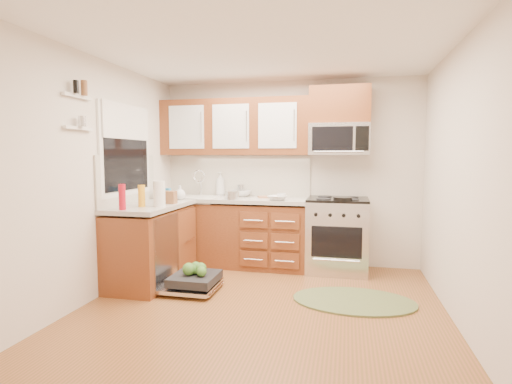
% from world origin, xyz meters
% --- Properties ---
extents(floor, '(3.50, 3.50, 0.00)m').
position_xyz_m(floor, '(0.00, 0.00, 0.00)').
color(floor, brown).
rests_on(floor, ground).
extents(ceiling, '(3.50, 3.50, 0.00)m').
position_xyz_m(ceiling, '(0.00, 0.00, 2.50)').
color(ceiling, white).
rests_on(ceiling, ground).
extents(wall_back, '(3.50, 0.04, 2.50)m').
position_xyz_m(wall_back, '(0.00, 1.75, 1.25)').
color(wall_back, beige).
rests_on(wall_back, ground).
extents(wall_front, '(3.50, 0.04, 2.50)m').
position_xyz_m(wall_front, '(0.00, -1.75, 1.25)').
color(wall_front, beige).
rests_on(wall_front, ground).
extents(wall_left, '(0.04, 3.50, 2.50)m').
position_xyz_m(wall_left, '(-1.75, 0.00, 1.25)').
color(wall_left, beige).
rests_on(wall_left, ground).
extents(wall_right, '(0.04, 3.50, 2.50)m').
position_xyz_m(wall_right, '(1.75, 0.00, 1.25)').
color(wall_right, beige).
rests_on(wall_right, ground).
extents(base_cabinet_back, '(2.05, 0.60, 0.85)m').
position_xyz_m(base_cabinet_back, '(-0.73, 1.45, 0.42)').
color(base_cabinet_back, '#5C2B14').
rests_on(base_cabinet_back, ground).
extents(base_cabinet_left, '(0.60, 1.25, 0.85)m').
position_xyz_m(base_cabinet_left, '(-1.45, 0.52, 0.42)').
color(base_cabinet_left, '#5C2B14').
rests_on(base_cabinet_left, ground).
extents(countertop_back, '(2.07, 0.64, 0.05)m').
position_xyz_m(countertop_back, '(-0.72, 1.44, 0.90)').
color(countertop_back, '#BBB5AB').
rests_on(countertop_back, base_cabinet_back).
extents(countertop_left, '(0.64, 1.27, 0.05)m').
position_xyz_m(countertop_left, '(-1.44, 0.53, 0.90)').
color(countertop_left, '#BBB5AB').
rests_on(countertop_left, base_cabinet_left).
extents(backsplash_back, '(2.05, 0.02, 0.57)m').
position_xyz_m(backsplash_back, '(-0.73, 1.74, 1.21)').
color(backsplash_back, '#B9B7A6').
rests_on(backsplash_back, ground).
extents(backsplash_left, '(0.02, 1.25, 0.57)m').
position_xyz_m(backsplash_left, '(-1.74, 0.52, 1.21)').
color(backsplash_left, '#B9B7A6').
rests_on(backsplash_left, ground).
extents(upper_cabinets, '(2.05, 0.35, 0.75)m').
position_xyz_m(upper_cabinets, '(-0.73, 1.57, 1.88)').
color(upper_cabinets, '#5C2B14').
rests_on(upper_cabinets, ground).
extents(cabinet_over_mw, '(0.76, 0.35, 0.47)m').
position_xyz_m(cabinet_over_mw, '(0.68, 1.57, 2.13)').
color(cabinet_over_mw, '#5C2B14').
rests_on(cabinet_over_mw, ground).
extents(range, '(0.76, 0.64, 0.95)m').
position_xyz_m(range, '(0.68, 1.43, 0.47)').
color(range, silver).
rests_on(range, ground).
extents(microwave, '(0.76, 0.38, 0.40)m').
position_xyz_m(microwave, '(0.68, 1.55, 1.70)').
color(microwave, silver).
rests_on(microwave, ground).
extents(sink, '(0.62, 0.50, 0.26)m').
position_xyz_m(sink, '(-1.25, 1.42, 0.80)').
color(sink, white).
rests_on(sink, ground).
extents(dishwasher, '(0.70, 0.60, 0.20)m').
position_xyz_m(dishwasher, '(-0.86, 0.30, 0.10)').
color(dishwasher, silver).
rests_on(dishwasher, ground).
extents(window, '(0.03, 1.05, 1.05)m').
position_xyz_m(window, '(-1.74, 0.50, 1.55)').
color(window, white).
rests_on(window, ground).
extents(window_blind, '(0.02, 0.96, 0.40)m').
position_xyz_m(window_blind, '(-1.71, 0.50, 1.88)').
color(window_blind, white).
rests_on(window_blind, ground).
extents(shelf_upper, '(0.04, 0.40, 0.03)m').
position_xyz_m(shelf_upper, '(-1.72, -0.35, 2.05)').
color(shelf_upper, white).
rests_on(shelf_upper, ground).
extents(shelf_lower, '(0.04, 0.40, 0.03)m').
position_xyz_m(shelf_lower, '(-1.72, -0.35, 1.75)').
color(shelf_lower, white).
rests_on(shelf_lower, ground).
extents(rug, '(1.42, 1.12, 0.02)m').
position_xyz_m(rug, '(0.88, 0.36, 0.01)').
color(rug, '#5F6F3F').
rests_on(rug, ground).
extents(skillet, '(0.28, 0.28, 0.04)m').
position_xyz_m(skillet, '(0.74, 1.18, 0.97)').
color(skillet, black).
rests_on(skillet, range).
extents(stock_pot, '(0.20, 0.20, 0.11)m').
position_xyz_m(stock_pot, '(-0.66, 1.22, 0.98)').
color(stock_pot, silver).
rests_on(stock_pot, countertop_back).
extents(cutting_board, '(0.33, 0.27, 0.02)m').
position_xyz_m(cutting_board, '(-0.24, 1.55, 0.94)').
color(cutting_board, '#A26F4A').
rests_on(cutting_board, countertop_back).
extents(canister, '(0.12, 0.12, 0.16)m').
position_xyz_m(canister, '(-0.66, 1.65, 1.01)').
color(canister, silver).
rests_on(canister, countertop_back).
extents(paper_towel_roll, '(0.14, 0.14, 0.28)m').
position_xyz_m(paper_towel_roll, '(-1.25, 0.35, 1.07)').
color(paper_towel_roll, white).
rests_on(paper_towel_roll, countertop_left).
extents(mustard_bottle, '(0.08, 0.08, 0.24)m').
position_xyz_m(mustard_bottle, '(-1.43, 0.28, 1.05)').
color(mustard_bottle, gold).
rests_on(mustard_bottle, countertop_left).
extents(red_bottle, '(0.08, 0.08, 0.27)m').
position_xyz_m(red_bottle, '(-1.50, 0.00, 1.06)').
color(red_bottle, '#AF0E1F').
rests_on(red_bottle, countertop_left).
extents(wooden_box, '(0.15, 0.11, 0.15)m').
position_xyz_m(wooden_box, '(-1.25, 0.62, 1.00)').
color(wooden_box, brown).
rests_on(wooden_box, countertop_left).
extents(blue_carton, '(0.11, 0.07, 0.17)m').
position_xyz_m(blue_carton, '(-1.36, 0.75, 1.01)').
color(blue_carton, '#2880BE').
rests_on(blue_carton, countertop_left).
extents(bowl_a, '(0.29, 0.29, 0.06)m').
position_xyz_m(bowl_a, '(-0.07, 1.25, 0.95)').
color(bowl_a, '#999999').
rests_on(bowl_a, countertop_back).
extents(bowl_b, '(0.34, 0.34, 0.09)m').
position_xyz_m(bowl_b, '(-0.65, 1.60, 0.97)').
color(bowl_b, '#999999').
rests_on(bowl_b, countertop_back).
extents(cup, '(0.13, 0.13, 0.09)m').
position_xyz_m(cup, '(-0.02, 1.25, 0.97)').
color(cup, '#999999').
rests_on(cup, countertop_back).
extents(soap_bottle_a, '(0.16, 0.16, 0.33)m').
position_xyz_m(soap_bottle_a, '(-0.97, 1.68, 1.09)').
color(soap_bottle_a, '#999999').
rests_on(soap_bottle_a, countertop_back).
extents(soap_bottle_b, '(0.09, 0.09, 0.18)m').
position_xyz_m(soap_bottle_b, '(-1.62, 1.05, 1.01)').
color(soap_bottle_b, '#999999').
rests_on(soap_bottle_b, countertop_left).
extents(soap_bottle_c, '(0.17, 0.17, 0.18)m').
position_xyz_m(soap_bottle_c, '(-1.31, 1.05, 1.02)').
color(soap_bottle_c, '#999999').
rests_on(soap_bottle_c, countertop_left).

